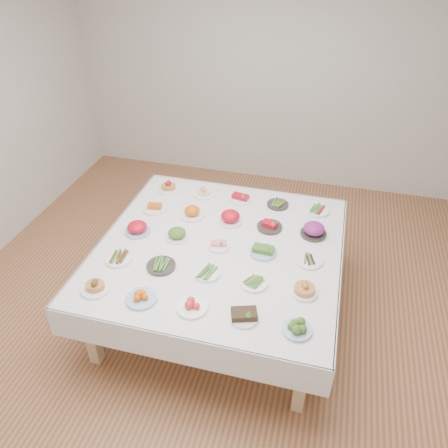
% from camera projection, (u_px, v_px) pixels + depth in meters
% --- Properties ---
extents(room_envelope, '(5.02, 5.02, 2.81)m').
position_uv_depth(room_envelope, '(209.00, 119.00, 3.24)').
color(room_envelope, '#A66945').
rests_on(room_envelope, ground).
extents(display_table, '(2.06, 2.06, 0.75)m').
position_uv_depth(display_table, '(220.00, 252.00, 3.78)').
color(display_table, white).
rests_on(display_table, ground).
extents(dish_0, '(0.22, 0.22, 0.12)m').
position_uv_depth(dish_0, '(95.00, 285.00, 3.27)').
color(dish_0, white).
rests_on(dish_0, display_table).
extents(dish_1, '(0.23, 0.23, 0.10)m').
position_uv_depth(dish_1, '(141.00, 296.00, 3.19)').
color(dish_1, '#4C66B2').
rests_on(dish_1, display_table).
extents(dish_2, '(0.23, 0.23, 0.10)m').
position_uv_depth(dish_2, '(192.00, 304.00, 3.12)').
color(dish_2, white).
rests_on(dish_2, display_table).
extents(dish_3, '(0.20, 0.20, 0.10)m').
position_uv_depth(dish_3, '(244.00, 315.00, 3.05)').
color(dish_3, white).
rests_on(dish_3, display_table).
extents(dish_4, '(0.21, 0.21, 0.09)m').
position_uv_depth(dish_4, '(297.00, 327.00, 2.96)').
color(dish_4, '#4C66B2').
rests_on(dish_4, display_table).
extents(dish_5, '(0.23, 0.23, 0.05)m').
position_uv_depth(dish_5, '(119.00, 257.00, 3.58)').
color(dish_5, white).
rests_on(dish_5, display_table).
extents(dish_6, '(0.23, 0.23, 0.05)m').
position_uv_depth(dish_6, '(161.00, 265.00, 3.50)').
color(dish_6, '#2C2A27').
rests_on(dish_6, display_table).
extents(dish_7, '(0.21, 0.20, 0.05)m').
position_uv_depth(dish_7, '(207.00, 272.00, 3.43)').
color(dish_7, white).
rests_on(dish_7, display_table).
extents(dish_8, '(0.21, 0.21, 0.05)m').
position_uv_depth(dish_8, '(254.00, 282.00, 3.35)').
color(dish_8, white).
rests_on(dish_8, display_table).
extents(dish_9, '(0.20, 0.20, 0.11)m').
position_uv_depth(dish_9, '(304.00, 289.00, 3.25)').
color(dish_9, white).
rests_on(dish_9, display_table).
extents(dish_10, '(0.22, 0.22, 0.13)m').
position_uv_depth(dish_10, '(137.00, 227.00, 3.86)').
color(dish_10, '#4C66B2').
rests_on(dish_10, display_table).
extents(dish_11, '(0.20, 0.20, 0.12)m').
position_uv_depth(dish_11, '(177.00, 233.00, 3.80)').
color(dish_11, white).
rests_on(dish_11, display_table).
extents(dish_12, '(0.20, 0.20, 0.08)m').
position_uv_depth(dish_12, '(219.00, 244.00, 3.72)').
color(dish_12, white).
rests_on(dish_12, display_table).
extents(dish_13, '(0.22, 0.22, 0.11)m').
position_uv_depth(dish_13, '(263.00, 249.00, 3.63)').
color(dish_13, '#4C66B2').
rests_on(dish_13, display_table).
extents(dish_14, '(0.22, 0.22, 0.05)m').
position_uv_depth(dish_14, '(309.00, 260.00, 3.56)').
color(dish_14, white).
rests_on(dish_14, display_table).
extents(dish_15, '(0.23, 0.23, 0.09)m').
position_uv_depth(dish_15, '(155.00, 207.00, 4.18)').
color(dish_15, white).
rests_on(dish_15, display_table).
extents(dish_16, '(0.22, 0.22, 0.12)m').
position_uv_depth(dish_16, '(192.00, 212.00, 4.08)').
color(dish_16, white).
rests_on(dish_16, display_table).
extents(dish_17, '(0.23, 0.23, 0.14)m').
position_uv_depth(dish_17, '(230.00, 216.00, 3.99)').
color(dish_17, white).
rests_on(dish_17, display_table).
extents(dish_18, '(0.23, 0.23, 0.10)m').
position_uv_depth(dish_18, '(270.00, 225.00, 3.93)').
color(dish_18, '#2C2A27').
rests_on(dish_18, display_table).
extents(dish_19, '(0.25, 0.25, 0.15)m').
position_uv_depth(dish_19, '(314.00, 228.00, 3.83)').
color(dish_19, '#2C2A27').
rests_on(dish_19, display_table).
extents(dish_20, '(0.21, 0.21, 0.12)m').
position_uv_depth(dish_20, '(168.00, 186.00, 4.46)').
color(dish_20, white).
rests_on(dish_20, display_table).
extents(dish_21, '(0.22, 0.22, 0.12)m').
position_uv_depth(dish_21, '(204.00, 191.00, 4.38)').
color(dish_21, white).
rests_on(dish_21, display_table).
extents(dish_22, '(0.22, 0.22, 0.09)m').
position_uv_depth(dish_22, '(240.00, 197.00, 4.31)').
color(dish_22, white).
rests_on(dish_22, display_table).
extents(dish_23, '(0.21, 0.21, 0.05)m').
position_uv_depth(dish_23, '(278.00, 204.00, 4.25)').
color(dish_23, '#2C2A27').
rests_on(dish_23, display_table).
extents(dish_24, '(0.23, 0.23, 0.05)m').
position_uv_depth(dish_24, '(317.00, 210.00, 4.16)').
color(dish_24, white).
rests_on(dish_24, display_table).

